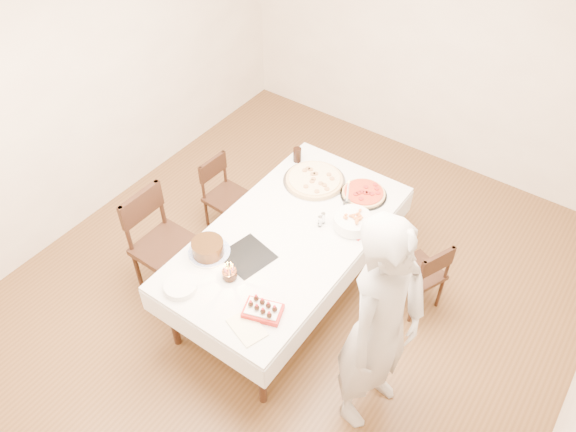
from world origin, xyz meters
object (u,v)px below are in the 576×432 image
Objects in this scene: pasta_bowl at (353,221)px; cola_glass at (297,155)px; birthday_cake at (229,271)px; strawberry_box at (263,310)px; layer_cake at (208,248)px; person at (381,328)px; taper_candle at (348,193)px; dining_table at (288,265)px; chair_left_savory at (228,198)px; pizza_pepperoni at (364,193)px; pizza_white at (314,180)px; chair_right_savory at (418,272)px; chair_left_dessert at (167,248)px.

cola_glass reaches higher than pasta_bowl.
birthday_cake is 0.41m from strawberry_box.
layer_cake is at bearing 162.91° from birthday_cake.
strawberry_box is at bearing -93.75° from pasta_bowl.
pasta_bowl is at bearing 47.26° from person.
cola_glass is (-0.67, 0.25, -0.07)m from taper_candle.
taper_candle reaches higher than dining_table.
chair_left_savory is 1.31m from pizza_pepperoni.
birthday_cake is at bearing -85.85° from pizza_white.
taper_candle is at bearing -13.98° from pizza_white.
person is at bearing -58.68° from chair_right_savory.
pizza_pepperoni reaches higher than chair_right_savory.
chair_left_dessert is 3.31× the size of pasta_bowl.
pasta_bowl is 1.15× the size of strawberry_box.
layer_cake reaches higher than chair_left_savory.
person is at bearing -56.41° from pizza_pepperoni.
birthday_cake is at bearing -107.95° from chair_right_savory.
cola_glass is (0.40, 1.33, 0.31)m from chair_left_dessert.
cola_glass is (-0.84, 0.43, 0.01)m from pasta_bowl.
pizza_pepperoni is 1.44× the size of taper_candle.
layer_cake reaches higher than chair_right_savory.
chair_left_dessert is 3.80× the size of strawberry_box.
taper_candle is 0.89× the size of layer_cake.
pizza_white is 1.97× the size of taper_candle.
chair_left_savory is 1.43× the size of pizza_white.
person is 1.11m from pasta_bowl.
pasta_bowl is (1.24, 0.89, 0.30)m from chair_left_dessert.
taper_candle is (-0.17, 0.19, 0.08)m from pasta_bowl.
chair_left_dessert is 7.31× the size of cola_glass.
chair_right_savory is at bearing -0.19° from taper_candle.
strawberry_box is (0.04, -1.47, 0.01)m from pizza_pepperoni.
birthday_cake is (-0.29, -1.17, -0.06)m from taper_candle.
layer_cake is 0.30m from birthday_cake.
chair_right_savory is 1.74m from layer_cake.
chair_left_savory reaches higher than chair_right_savory.
chair_left_savory is 1.26m from taper_candle.
birthday_cake is (-1.02, -1.16, 0.44)m from chair_right_savory.
pasta_bowl is at bearing 44.27° from dining_table.
taper_candle reaches higher than layer_cake.
dining_table is at bearing 73.37° from person.
pizza_pepperoni is (1.19, 0.41, 0.38)m from chair_left_savory.
pizza_pepperoni is 3.13× the size of birthday_cake.
pizza_pepperoni is at bearing 74.26° from taper_candle.
pasta_bowl is 2.40× the size of birthday_cake.
pizza_white is 1.19m from layer_cake.
cola_glass is (-0.29, 0.15, 0.05)m from pizza_white.
layer_cake is 1.17× the size of strawberry_box.
taper_candle reaches higher than pizza_pepperoni.
person reaches higher than strawberry_box.
pizza_pepperoni is 1.50× the size of strawberry_box.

